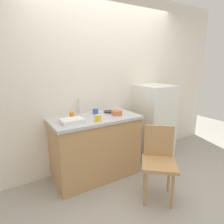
% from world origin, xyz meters
% --- Properties ---
extents(ground_plane, '(8.00, 8.00, 0.00)m').
position_xyz_m(ground_plane, '(0.00, 0.00, 0.00)').
color(ground_plane, '#9E998E').
extents(back_wall, '(4.80, 0.10, 2.67)m').
position_xyz_m(back_wall, '(0.00, 1.00, 1.34)').
color(back_wall, silver).
rests_on(back_wall, ground_plane).
extents(cabinet_base, '(1.20, 0.60, 0.86)m').
position_xyz_m(cabinet_base, '(-0.35, 0.65, 0.43)').
color(cabinet_base, tan).
rests_on(cabinet_base, ground_plane).
extents(countertop, '(1.24, 0.64, 0.04)m').
position_xyz_m(countertop, '(-0.35, 0.65, 0.88)').
color(countertop, '#B7B7BC').
rests_on(countertop, cabinet_base).
extents(faucet, '(0.02, 0.02, 0.23)m').
position_xyz_m(faucet, '(-0.49, 0.90, 1.01)').
color(faucet, '#B7B7BC').
rests_on(faucet, countertop).
extents(refrigerator, '(0.54, 0.56, 1.28)m').
position_xyz_m(refrigerator, '(0.79, 0.67, 0.64)').
color(refrigerator, silver).
rests_on(refrigerator, ground_plane).
extents(chair, '(0.56, 0.56, 0.89)m').
position_xyz_m(chair, '(0.10, -0.17, 0.50)').
color(chair, tan).
rests_on(chair, ground_plane).
extents(dish_tray, '(0.28, 0.20, 0.05)m').
position_xyz_m(dish_tray, '(-0.71, 0.57, 0.93)').
color(dish_tray, white).
rests_on(dish_tray, countertop).
extents(terracotta_bowl, '(0.15, 0.15, 0.07)m').
position_xyz_m(terracotta_bowl, '(-0.03, 0.58, 0.94)').
color(terracotta_bowl, '#C67042').
rests_on(terracotta_bowl, countertop).
extents(hotplate, '(0.17, 0.17, 0.02)m').
position_xyz_m(hotplate, '(-0.04, 0.78, 0.91)').
color(hotplate, '#2D2D2D').
rests_on(hotplate, countertop).
extents(cup_orange, '(0.06, 0.06, 0.09)m').
position_xyz_m(cup_orange, '(-0.65, 0.75, 0.95)').
color(cup_orange, orange).
rests_on(cup_orange, countertop).
extents(cup_blue, '(0.08, 0.08, 0.07)m').
position_xyz_m(cup_blue, '(-0.26, 0.81, 0.94)').
color(cup_blue, blue).
rests_on(cup_blue, countertop).
extents(cup_yellow, '(0.08, 0.08, 0.09)m').
position_xyz_m(cup_yellow, '(-0.41, 0.44, 0.94)').
color(cup_yellow, yellow).
rests_on(cup_yellow, countertop).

